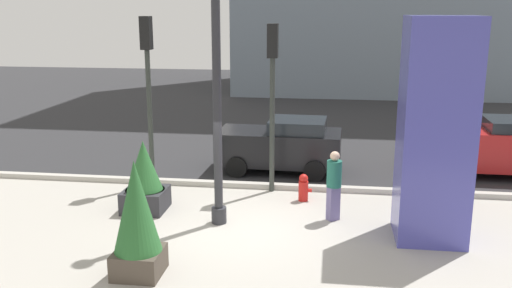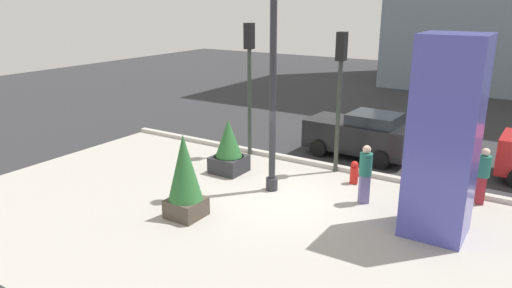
% 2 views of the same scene
% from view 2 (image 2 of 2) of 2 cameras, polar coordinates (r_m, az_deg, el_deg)
% --- Properties ---
extents(ground_plane, '(60.00, 60.00, 0.00)m').
position_cam_2_polar(ground_plane, '(17.43, 10.12, -2.09)').
color(ground_plane, '#2D2D30').
extents(plaza_pavement, '(18.00, 10.00, 0.02)m').
position_cam_2_polar(plaza_pavement, '(12.48, -0.71, -9.75)').
color(plaza_pavement, '#ADA89E').
rests_on(plaza_pavement, ground_plane).
extents(curb_strip, '(18.00, 0.24, 0.16)m').
position_cam_2_polar(curb_strip, '(16.64, 8.96, -2.68)').
color(curb_strip, '#B7B2A8').
rests_on(curb_strip, ground_plane).
extents(lamp_post, '(0.44, 0.44, 7.19)m').
position_cam_2_polar(lamp_post, '(13.71, 2.05, 8.13)').
color(lamp_post, '#2D2D33').
rests_on(lamp_post, ground_plane).
extents(art_pillar_blue, '(1.49, 1.49, 4.90)m').
position_cam_2_polar(art_pillar_blue, '(12.10, 21.68, 0.58)').
color(art_pillar_blue, '#4C4CAD').
rests_on(art_pillar_blue, ground_plane).
extents(potted_plant_by_pillar, '(1.05, 1.05, 1.83)m').
position_cam_2_polar(potted_plant_by_pillar, '(15.89, -3.29, -0.51)').
color(potted_plant_by_pillar, '#2D2D33').
rests_on(potted_plant_by_pillar, ground_plane).
extents(potted_plant_near_left, '(0.92, 0.92, 2.31)m').
position_cam_2_polar(potted_plant_near_left, '(12.64, -8.55, -3.89)').
color(potted_plant_near_left, '#4C4238').
rests_on(potted_plant_near_left, ground_plane).
extents(fire_hydrant, '(0.36, 0.26, 0.75)m').
position_cam_2_polar(fire_hydrant, '(15.35, 11.72, -3.37)').
color(fire_hydrant, red).
rests_on(fire_hydrant, ground_plane).
extents(traffic_light_corner, '(0.28, 0.42, 4.83)m').
position_cam_2_polar(traffic_light_corner, '(17.21, -0.79, 9.08)').
color(traffic_light_corner, '#333833').
rests_on(traffic_light_corner, ground_plane).
extents(traffic_light_far_side, '(0.28, 0.42, 4.65)m').
position_cam_2_polar(traffic_light_far_side, '(15.62, 10.05, 7.53)').
color(traffic_light_far_side, '#333833').
rests_on(traffic_light_far_side, ground_plane).
extents(car_intersection, '(3.88, 2.09, 1.70)m').
position_cam_2_polar(car_intersection, '(17.92, 12.43, 1.16)').
color(car_intersection, black).
rests_on(car_intersection, ground_plane).
extents(pedestrian_by_curb, '(0.50, 0.50, 1.74)m').
position_cam_2_polar(pedestrian_by_curb, '(13.75, 12.99, -3.22)').
color(pedestrian_by_curb, slate).
rests_on(pedestrian_by_curb, ground_plane).
extents(pedestrian_on_sidewalk, '(0.46, 0.46, 1.67)m').
position_cam_2_polar(pedestrian_on_sidewalk, '(14.83, 25.58, -3.18)').
color(pedestrian_on_sidewalk, maroon).
rests_on(pedestrian_on_sidewalk, ground_plane).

